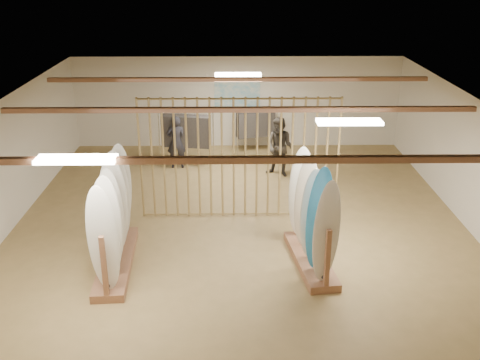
{
  "coord_description": "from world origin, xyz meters",
  "views": [
    {
      "loc": [
        -0.16,
        -10.96,
        5.55
      ],
      "look_at": [
        0.0,
        0.0,
        1.2
      ],
      "focal_mm": 42.0,
      "sensor_mm": 36.0,
      "label": 1
    }
  ],
  "objects_px": {
    "rack_right": "(312,231)",
    "clothing_rack_b": "(256,124)",
    "clothing_rack_a": "(186,131)",
    "shopper_b": "(280,143)",
    "shopper_a": "(176,139)",
    "rack_left": "(114,231)"
  },
  "relations": [
    {
      "from": "rack_right",
      "to": "clothing_rack_b",
      "type": "height_order",
      "value": "rack_right"
    },
    {
      "from": "rack_right",
      "to": "clothing_rack_a",
      "type": "height_order",
      "value": "rack_right"
    },
    {
      "from": "shopper_b",
      "to": "rack_right",
      "type": "bearing_deg",
      "value": -59.97
    },
    {
      "from": "rack_right",
      "to": "clothing_rack_a",
      "type": "xyz_separation_m",
      "value": [
        -2.8,
        5.61,
        0.31
      ]
    },
    {
      "from": "clothing_rack_a",
      "to": "shopper_a",
      "type": "xyz_separation_m",
      "value": [
        -0.27,
        -0.16,
        -0.17
      ]
    },
    {
      "from": "rack_right",
      "to": "clothing_rack_b",
      "type": "relative_size",
      "value": 1.68
    },
    {
      "from": "clothing_rack_b",
      "to": "shopper_b",
      "type": "height_order",
      "value": "shopper_b"
    },
    {
      "from": "clothing_rack_b",
      "to": "shopper_b",
      "type": "xyz_separation_m",
      "value": [
        0.57,
        -2.04,
        0.05
      ]
    },
    {
      "from": "clothing_rack_a",
      "to": "clothing_rack_b",
      "type": "bearing_deg",
      "value": 39.62
    },
    {
      "from": "rack_left",
      "to": "shopper_a",
      "type": "distance_m",
      "value": 5.5
    },
    {
      "from": "clothing_rack_b",
      "to": "shopper_a",
      "type": "height_order",
      "value": "shopper_a"
    },
    {
      "from": "rack_left",
      "to": "clothing_rack_b",
      "type": "bearing_deg",
      "value": 62.94
    },
    {
      "from": "rack_left",
      "to": "shopper_b",
      "type": "distance_m",
      "value": 5.95
    },
    {
      "from": "rack_right",
      "to": "clothing_rack_b",
      "type": "xyz_separation_m",
      "value": [
        -0.8,
        6.81,
        0.16
      ]
    },
    {
      "from": "clothing_rack_a",
      "to": "shopper_b",
      "type": "bearing_deg",
      "value": -9.34
    },
    {
      "from": "rack_right",
      "to": "shopper_a",
      "type": "xyz_separation_m",
      "value": [
        -3.07,
        5.45,
        0.14
      ]
    },
    {
      "from": "rack_left",
      "to": "clothing_rack_a",
      "type": "relative_size",
      "value": 1.71
    },
    {
      "from": "rack_right",
      "to": "shopper_a",
      "type": "relative_size",
      "value": 1.32
    },
    {
      "from": "rack_left",
      "to": "rack_right",
      "type": "bearing_deg",
      "value": -3.45
    },
    {
      "from": "rack_left",
      "to": "clothing_rack_b",
      "type": "height_order",
      "value": "rack_left"
    },
    {
      "from": "rack_left",
      "to": "clothing_rack_a",
      "type": "xyz_separation_m",
      "value": [
        0.96,
        5.62,
        0.29
      ]
    },
    {
      "from": "rack_right",
      "to": "rack_left",
      "type": "bearing_deg",
      "value": 172.59
    }
  ]
}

